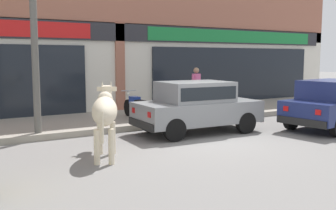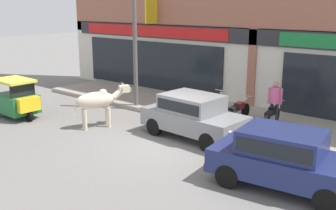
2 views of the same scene
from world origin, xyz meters
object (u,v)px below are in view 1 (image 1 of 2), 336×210
Objects in this scene: car_1 at (197,104)px; motorcycle_2 at (199,102)px; motorcycle_0 at (137,107)px; car_0 at (335,102)px; cow at (105,111)px; motorcycle_1 at (173,105)px; utility_pole at (34,32)px; pedestrian at (196,85)px.

motorcycle_2 is (1.75, 2.24, -0.25)m from car_1.
car_1 is 2.03× the size of motorcycle_0.
car_0 is at bearing -22.92° from car_1.
motorcycle_0 is (-4.64, 3.89, -0.25)m from car_0.
car_0 is (7.18, -0.38, -0.19)m from cow.
car_1 is at bearing -71.63° from motorcycle_0.
cow is at bearing 176.97° from car_0.
motorcycle_0 is at bearing 170.75° from motorcycle_1.
cow is 6.15m from motorcycle_2.
motorcycle_1 is at bearing -171.13° from motorcycle_2.
pedestrian is at bearing 9.81° from utility_pole.
motorcycle_0 is 1.00× the size of motorcycle_1.
motorcycle_1 is at bearing -162.33° from pedestrian.
motorcycle_2 is 0.35× the size of utility_pole.
utility_pole is at bearing 105.65° from cow.
car_1 is 4.71m from utility_pole.
car_1 reaches higher than motorcycle_0.
cow is 1.09× the size of motorcycle_0.
cow is 1.10× the size of motorcycle_2.
pedestrian reaches higher than cow.
car_0 is 2.06× the size of motorcycle_1.
utility_pole is (-4.05, 1.44, 1.95)m from car_1.
car_1 is 3.02m from pedestrian.
cow is 6.25m from pedestrian.
car_0 is at bearing -21.24° from utility_pole.
cow is 1.09× the size of motorcycle_1.
motorcycle_0 and motorcycle_1 have the same top height.
cow is 7.19m from car_0.
motorcycle_1 and motorcycle_2 have the same top height.
motorcycle_1 is (3.79, 3.31, -0.44)m from cow.
car_0 is 6.06m from motorcycle_0.
car_0 reaches higher than motorcycle_2.
car_0 is 0.72× the size of utility_pole.
pedestrian is at bearing 4.39° from motorcycle_0.
car_0 is 2.34× the size of pedestrian.
pedestrian reaches higher than motorcycle_1.
utility_pole is (-5.79, -0.80, 2.20)m from motorcycle_2.
cow reaches higher than car_1.
car_1 is at bearing 157.08° from car_0.
cow is 5.05m from motorcycle_1.
cow is 4.36m from motorcycle_0.
car_0 is at bearing -61.13° from motorcycle_2.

